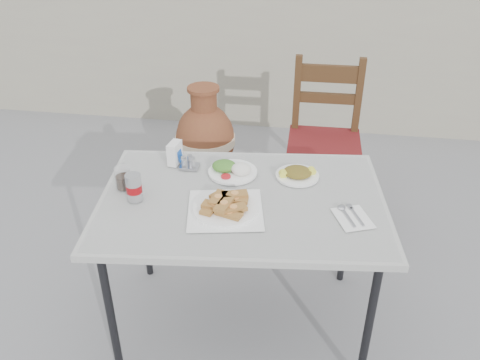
% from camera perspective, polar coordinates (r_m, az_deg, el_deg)
% --- Properties ---
extents(ground, '(80.00, 80.00, 0.00)m').
position_cam_1_polar(ground, '(2.76, 0.42, -15.42)').
color(ground, slate).
rests_on(ground, ground).
extents(cafe_table, '(1.36, 0.99, 0.77)m').
position_cam_1_polar(cafe_table, '(2.29, 0.24, -3.08)').
color(cafe_table, black).
rests_on(cafe_table, ground).
extents(pide_plate, '(0.37, 0.37, 0.07)m').
position_cam_1_polar(pide_plate, '(2.16, -1.67, -2.76)').
color(pide_plate, white).
rests_on(pide_plate, cafe_table).
extents(salad_rice_plate, '(0.24, 0.24, 0.06)m').
position_cam_1_polar(salad_rice_plate, '(2.43, -0.89, 1.22)').
color(salad_rice_plate, white).
rests_on(salad_rice_plate, cafe_table).
extents(salad_chopped_plate, '(0.21, 0.21, 0.04)m').
position_cam_1_polar(salad_chopped_plate, '(2.42, 6.46, 0.74)').
color(salad_chopped_plate, white).
rests_on(salad_chopped_plate, cafe_table).
extents(soda_can, '(0.07, 0.07, 0.13)m').
position_cam_1_polar(soda_can, '(2.26, -11.82, -0.81)').
color(soda_can, silver).
rests_on(soda_can, cafe_table).
extents(cola_glass, '(0.07, 0.07, 0.10)m').
position_cam_1_polar(cola_glass, '(2.36, -12.99, 0.10)').
color(cola_glass, white).
rests_on(cola_glass, cafe_table).
extents(napkin_holder, '(0.07, 0.10, 0.11)m').
position_cam_1_polar(napkin_holder, '(2.52, -7.33, 3.03)').
color(napkin_holder, white).
rests_on(napkin_holder, cafe_table).
extents(condiment_caddy, '(0.09, 0.07, 0.07)m').
position_cam_1_polar(condiment_caddy, '(2.49, -5.73, 1.84)').
color(condiment_caddy, '#B2B2B9').
rests_on(condiment_caddy, cafe_table).
extents(cutlery_napkin, '(0.19, 0.21, 0.01)m').
position_cam_1_polar(cutlery_napkin, '(2.19, 12.35, -3.97)').
color(cutlery_napkin, white).
rests_on(cutlery_napkin, cafe_table).
extents(chair, '(0.46, 0.46, 1.04)m').
position_cam_1_polar(chair, '(3.32, 9.44, 4.45)').
color(chair, '#371D0F').
rests_on(chair, ground).
extents(terracotta_urn, '(0.43, 0.43, 0.76)m').
position_cam_1_polar(terracotta_urn, '(3.70, -3.92, 4.51)').
color(terracotta_urn, brown).
rests_on(terracotta_urn, ground).
extents(back_wall, '(6.00, 0.25, 1.20)m').
position_cam_1_polar(back_wall, '(4.61, 5.18, 13.30)').
color(back_wall, gray).
rests_on(back_wall, ground).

